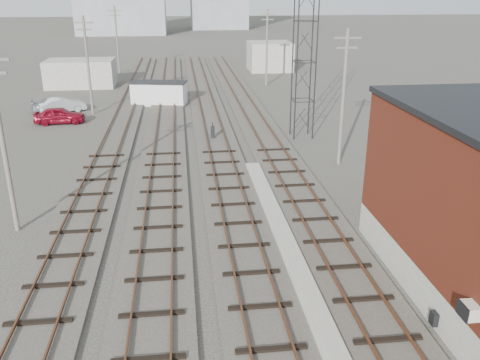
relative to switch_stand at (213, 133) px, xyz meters
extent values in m
plane|color=#282621|center=(1.70, 25.23, -0.63)|extent=(320.00, 320.00, 0.00)
cube|color=#332D28|center=(4.20, 4.23, -0.53)|extent=(3.20, 90.00, 0.20)
cube|color=#4C2816|center=(3.48, 4.23, -0.30)|extent=(0.07, 90.00, 0.12)
cube|color=#4C2816|center=(4.92, 4.23, -0.30)|extent=(0.07, 90.00, 0.12)
cube|color=#332D28|center=(0.20, 4.23, -0.53)|extent=(3.20, 90.00, 0.20)
cube|color=#4C2816|center=(-0.52, 4.23, -0.30)|extent=(0.07, 90.00, 0.12)
cube|color=#4C2816|center=(0.92, 4.23, -0.30)|extent=(0.07, 90.00, 0.12)
cube|color=#332D28|center=(-3.80, 4.23, -0.53)|extent=(3.20, 90.00, 0.20)
cube|color=#4C2816|center=(-4.52, 4.23, -0.30)|extent=(0.07, 90.00, 0.12)
cube|color=#4C2816|center=(-3.08, 4.23, -0.30)|extent=(0.07, 90.00, 0.12)
cube|color=#332D28|center=(-7.80, 4.23, -0.53)|extent=(3.20, 90.00, 0.20)
cube|color=#4C2816|center=(-8.52, 4.23, -0.30)|extent=(0.07, 90.00, 0.12)
cube|color=#4C2816|center=(-7.08, 4.23, -0.30)|extent=(0.07, 90.00, 0.12)
cube|color=gray|center=(2.20, -20.77, -0.50)|extent=(0.90, 28.00, 0.26)
cube|color=beige|center=(5.98, -26.77, 1.62)|extent=(0.45, 0.62, 0.45)
cube|color=black|center=(6.10, -24.77, -0.13)|extent=(0.20, 0.35, 0.50)
cylinder|color=black|center=(6.45, -0.52, 6.87)|extent=(0.10, 0.10, 15.00)
cylinder|color=black|center=(7.95, -0.52, 6.87)|extent=(0.10, 0.10, 15.00)
cylinder|color=black|center=(6.45, 0.98, 6.87)|extent=(0.10, 0.10, 15.00)
cylinder|color=black|center=(7.95, 0.98, 6.87)|extent=(0.10, 0.10, 15.00)
cylinder|color=#595147|center=(-10.80, -14.77, 3.87)|extent=(0.24, 0.24, 9.00)
cylinder|color=#595147|center=(-10.80, 10.23, 3.87)|extent=(0.24, 0.24, 9.00)
cube|color=#595147|center=(-10.80, 10.23, 7.77)|extent=(1.80, 0.12, 0.12)
cube|color=#595147|center=(-10.80, 10.23, 7.17)|extent=(1.40, 0.12, 0.12)
cylinder|color=#595147|center=(-10.80, 35.23, 3.87)|extent=(0.24, 0.24, 9.00)
cube|color=#595147|center=(-10.80, 35.23, 7.77)|extent=(1.80, 0.12, 0.12)
cube|color=#595147|center=(-10.80, 35.23, 7.17)|extent=(1.40, 0.12, 0.12)
cylinder|color=#595147|center=(8.20, -6.77, 3.87)|extent=(0.24, 0.24, 9.00)
cube|color=#595147|center=(8.20, -6.77, 7.77)|extent=(1.80, 0.12, 0.12)
cube|color=#595147|center=(8.20, -6.77, 7.17)|extent=(1.40, 0.12, 0.12)
cylinder|color=#595147|center=(8.20, 23.23, 3.87)|extent=(0.24, 0.24, 9.00)
cube|color=#595147|center=(8.20, 23.23, 7.77)|extent=(1.80, 0.12, 0.12)
cube|color=#595147|center=(8.20, 23.23, 7.17)|extent=(1.40, 0.12, 0.12)
cube|color=gray|center=(-14.30, 25.23, 0.97)|extent=(8.00, 5.00, 3.20)
cube|color=gray|center=(10.70, 35.23, 1.37)|extent=(6.00, 6.00, 4.00)
cube|color=black|center=(0.00, 0.00, -0.01)|extent=(0.34, 0.34, 1.03)
cylinder|color=black|center=(0.00, 0.00, 0.65)|extent=(0.08, 0.08, 0.31)
cube|color=silver|center=(-4.58, 13.73, 0.50)|extent=(5.77, 3.33, 2.26)
cube|color=black|center=(-4.58, 13.73, 1.67)|extent=(5.98, 3.54, 0.11)
imported|color=maroon|center=(-13.15, 6.91, 0.11)|extent=(4.47, 2.07, 1.48)
imported|color=#AFB1B7|center=(-13.79, 11.31, 0.08)|extent=(4.56, 3.23, 1.43)
imported|color=gray|center=(-14.51, 11.65, 0.02)|extent=(4.79, 3.02, 1.29)
camera|label=1|loc=(-2.44, -38.79, 10.77)|focal=38.00mm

